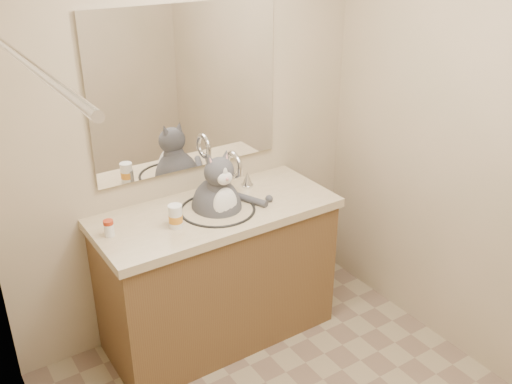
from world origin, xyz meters
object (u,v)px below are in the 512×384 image
(cat, at_px, (218,205))
(pill_bottle_orange, at_px, (175,217))
(pill_bottle_redcap, at_px, (109,228))
(grey_canister, at_px, (177,219))

(cat, bearing_deg, pill_bottle_orange, -163.17)
(cat, xyz_separation_m, pill_bottle_redcap, (-0.61, 0.02, 0.03))
(cat, relative_size, pill_bottle_redcap, 6.19)
(grey_canister, bearing_deg, pill_bottle_orange, -141.80)
(pill_bottle_redcap, xyz_separation_m, pill_bottle_orange, (0.32, -0.10, 0.02))
(grey_canister, bearing_deg, pill_bottle_redcap, 165.09)
(cat, height_order, pill_bottle_orange, cat)
(pill_bottle_redcap, distance_m, pill_bottle_orange, 0.33)
(pill_bottle_redcap, xyz_separation_m, grey_canister, (0.33, -0.09, -0.00))
(cat, bearing_deg, pill_bottle_redcap, -179.74)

